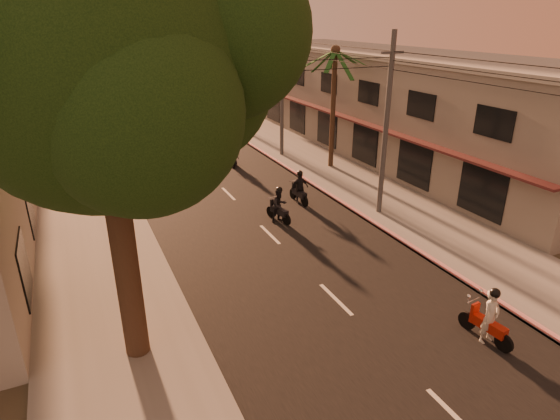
{
  "coord_description": "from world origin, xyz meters",
  "views": [
    {
      "loc": [
        -7.89,
        -10.27,
        9.55
      ],
      "look_at": [
        0.1,
        7.06,
        1.6
      ],
      "focal_mm": 30.0,
      "sensor_mm": 36.0,
      "label": 1
    }
  ],
  "objects_px": {
    "broadleaf_tree": "(114,64)",
    "palm_tree": "(335,57)",
    "scooter_mid_a": "(279,206)",
    "scooter_mid_b": "(299,189)",
    "parked_car": "(208,122)",
    "scooter_far_a": "(233,155)",
    "scooter_red": "(489,318)"
  },
  "relations": [
    {
      "from": "palm_tree",
      "to": "parked_car",
      "type": "xyz_separation_m",
      "value": [
        -4.34,
        14.32,
        -6.38
      ]
    },
    {
      "from": "scooter_far_a",
      "to": "broadleaf_tree",
      "type": "bearing_deg",
      "value": -102.39
    },
    {
      "from": "scooter_mid_a",
      "to": "scooter_far_a",
      "type": "bearing_deg",
      "value": 70.63
    },
    {
      "from": "scooter_mid_b",
      "to": "parked_car",
      "type": "distance_m",
      "value": 19.3
    },
    {
      "from": "scooter_mid_b",
      "to": "scooter_mid_a",
      "type": "bearing_deg",
      "value": -141.16
    },
    {
      "from": "scooter_mid_a",
      "to": "scooter_red",
      "type": "bearing_deg",
      "value": -93.04
    },
    {
      "from": "broadleaf_tree",
      "to": "scooter_mid_b",
      "type": "height_order",
      "value": "broadleaf_tree"
    },
    {
      "from": "broadleaf_tree",
      "to": "scooter_red",
      "type": "height_order",
      "value": "broadleaf_tree"
    },
    {
      "from": "scooter_far_a",
      "to": "parked_car",
      "type": "bearing_deg",
      "value": 96.81
    },
    {
      "from": "broadleaf_tree",
      "to": "scooter_mid_b",
      "type": "distance_m",
      "value": 15.21
    },
    {
      "from": "scooter_red",
      "to": "palm_tree",
      "type": "bearing_deg",
      "value": 67.87
    },
    {
      "from": "broadleaf_tree",
      "to": "palm_tree",
      "type": "xyz_separation_m",
      "value": [
        14.61,
        13.86,
        -1.33
      ]
    },
    {
      "from": "scooter_far_a",
      "to": "parked_car",
      "type": "xyz_separation_m",
      "value": [
        1.58,
        11.26,
        0.0
      ]
    },
    {
      "from": "scooter_mid_a",
      "to": "broadleaf_tree",
      "type": "bearing_deg",
      "value": -150.65
    },
    {
      "from": "palm_tree",
      "to": "scooter_far_a",
      "type": "distance_m",
      "value": 9.23
    },
    {
      "from": "scooter_red",
      "to": "scooter_mid_b",
      "type": "relative_size",
      "value": 1.02
    },
    {
      "from": "palm_tree",
      "to": "scooter_mid_a",
      "type": "relative_size",
      "value": 4.45
    },
    {
      "from": "scooter_red",
      "to": "scooter_far_a",
      "type": "height_order",
      "value": "scooter_red"
    },
    {
      "from": "palm_tree",
      "to": "scooter_mid_b",
      "type": "height_order",
      "value": "palm_tree"
    },
    {
      "from": "scooter_mid_b",
      "to": "parked_car",
      "type": "relative_size",
      "value": 0.39
    },
    {
      "from": "palm_tree",
      "to": "scooter_far_a",
      "type": "xyz_separation_m",
      "value": [
        -5.92,
        3.06,
        -6.38
      ]
    },
    {
      "from": "broadleaf_tree",
      "to": "scooter_mid_b",
      "type": "bearing_deg",
      "value": 42.48
    },
    {
      "from": "parked_car",
      "to": "scooter_far_a",
      "type": "bearing_deg",
      "value": -106.86
    },
    {
      "from": "broadleaf_tree",
      "to": "scooter_far_a",
      "type": "relative_size",
      "value": 7.17
    },
    {
      "from": "palm_tree",
      "to": "scooter_mid_b",
      "type": "bearing_deg",
      "value": -134.65
    },
    {
      "from": "scooter_mid_b",
      "to": "broadleaf_tree",
      "type": "bearing_deg",
      "value": -140.06
    },
    {
      "from": "palm_tree",
      "to": "scooter_far_a",
      "type": "bearing_deg",
      "value": 152.68
    },
    {
      "from": "parked_car",
      "to": "scooter_red",
      "type": "bearing_deg",
      "value": -99.85
    },
    {
      "from": "scooter_red",
      "to": "scooter_far_a",
      "type": "relative_size",
      "value": 1.16
    },
    {
      "from": "scooter_red",
      "to": "scooter_mid_a",
      "type": "relative_size",
      "value": 1.06
    },
    {
      "from": "scooter_mid_a",
      "to": "scooter_mid_b",
      "type": "relative_size",
      "value": 0.96
    },
    {
      "from": "scooter_mid_a",
      "to": "scooter_mid_b",
      "type": "bearing_deg",
      "value": 27.96
    }
  ]
}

